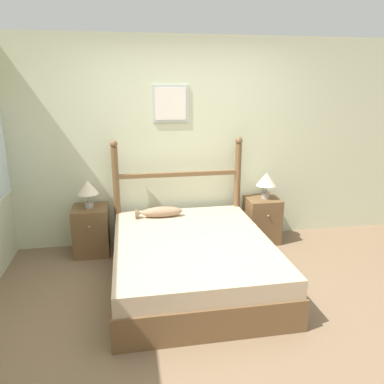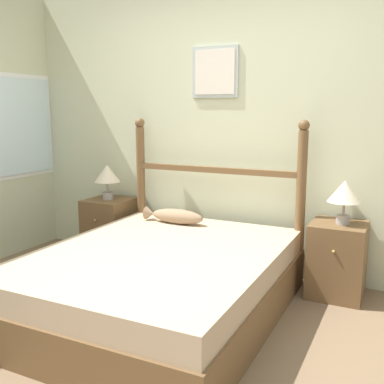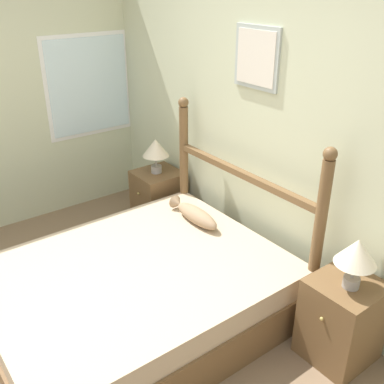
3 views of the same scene
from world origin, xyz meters
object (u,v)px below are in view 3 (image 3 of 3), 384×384
object	(u,v)px
bed	(138,294)
nightstand_right	(341,320)
fish_pillow	(195,214)
nightstand_left	(159,199)
table_lamp_right	(357,254)
table_lamp_left	(156,149)

from	to	relation	value
bed	nightstand_right	bearing A→B (deg)	39.34
fish_pillow	bed	bearing A→B (deg)	-69.65
bed	nightstand_left	distance (m)	1.39
table_lamp_right	nightstand_left	bearing A→B (deg)	179.53
nightstand_left	table_lamp_left	world-z (taller)	table_lamp_left
bed	nightstand_left	world-z (taller)	nightstand_left
table_lamp_left	table_lamp_right	world-z (taller)	same
bed	table_lamp_left	bearing A→B (deg)	141.05
bed	table_lamp_left	world-z (taller)	table_lamp_left
nightstand_left	fish_pillow	distance (m)	0.87
nightstand_right	table_lamp_left	distance (m)	2.22
nightstand_left	bed	bearing A→B (deg)	-39.34
nightstand_left	table_lamp_right	size ratio (longest dim) A/B	1.73
bed	nightstand_right	world-z (taller)	nightstand_right
table_lamp_right	fish_pillow	distance (m)	1.41
table_lamp_left	fish_pillow	distance (m)	0.88
table_lamp_left	table_lamp_right	xyz separation A→B (m)	(2.19, -0.01, 0.00)
nightstand_left	nightstand_right	size ratio (longest dim) A/B	1.00
bed	nightstand_right	distance (m)	1.39
table_lamp_right	table_lamp_left	bearing A→B (deg)	179.79
nightstand_right	bed	bearing A→B (deg)	-140.66
table_lamp_right	bed	bearing A→B (deg)	-141.93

